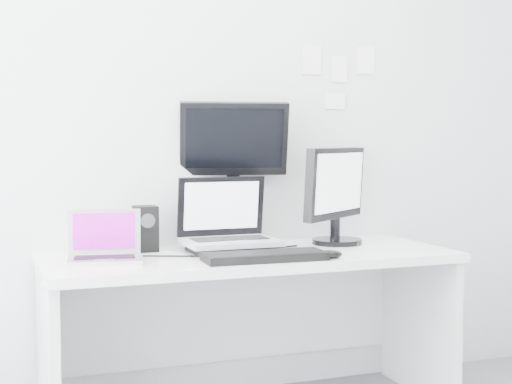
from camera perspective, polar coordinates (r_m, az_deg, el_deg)
back_wall at (r=3.65m, az=-2.33°, el=5.87°), size 3.60×0.00×3.60m
desk at (r=3.43m, az=-0.44°, el=-10.64°), size 1.80×0.70×0.73m
macbook at (r=3.15m, az=-11.29°, el=-3.19°), size 0.33×0.27×0.22m
speaker at (r=3.43m, az=-8.28°, el=-2.73°), size 0.12×0.12×0.20m
dell_laptop at (r=3.36m, az=-1.92°, el=-1.64°), size 0.41×0.32×0.34m
rear_monitor at (r=3.62m, az=-1.69°, el=1.56°), size 0.54×0.28×0.69m
samsung_monitor at (r=3.64m, az=6.11°, el=-0.16°), size 0.56×0.50×0.48m
keyboard at (r=3.15m, az=0.66°, el=-4.84°), size 0.52×0.20×0.03m
mouse at (r=3.21m, az=5.51°, el=-4.66°), size 0.13×0.10×0.04m
wall_note_0 at (r=3.82m, az=4.21°, el=9.83°), size 0.10×0.00×0.14m
wall_note_1 at (r=3.88m, az=6.24°, el=9.13°), size 0.09×0.00×0.13m
wall_note_2 at (r=3.96m, az=8.22°, el=9.74°), size 0.10×0.00×0.14m
wall_note_3 at (r=3.86m, az=5.96°, el=6.78°), size 0.11×0.00×0.08m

